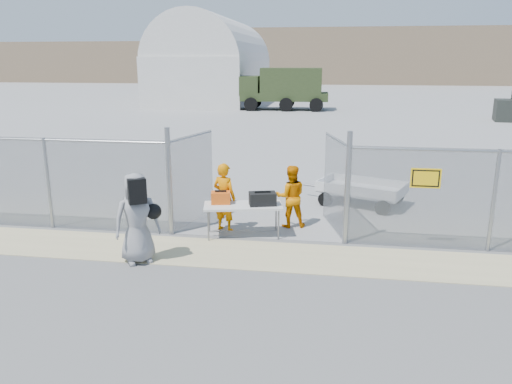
% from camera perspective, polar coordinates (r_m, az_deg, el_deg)
% --- Properties ---
extents(ground, '(160.00, 160.00, 0.00)m').
position_cam_1_polar(ground, '(9.60, -1.86, -9.41)').
color(ground, '#5A5A5A').
extents(tarmac_inside, '(160.00, 80.00, 0.01)m').
position_cam_1_polar(tarmac_inside, '(50.78, 7.07, 10.32)').
color(tarmac_inside, gray).
rests_on(tarmac_inside, ground).
extents(dirt_strip, '(44.00, 1.60, 0.01)m').
position_cam_1_polar(dirt_strip, '(10.51, -0.85, -7.16)').
color(dirt_strip, '#C0B385').
rests_on(dirt_strip, ground).
extents(distant_hills, '(140.00, 6.00, 9.00)m').
position_cam_1_polar(distant_hills, '(86.66, 11.46, 14.96)').
color(distant_hills, '#7F684F').
rests_on(distant_hills, ground).
extents(chain_link_fence, '(40.00, 0.20, 2.20)m').
position_cam_1_polar(chain_link_fence, '(11.10, -0.00, 0.00)').
color(chain_link_fence, gray).
rests_on(chain_link_fence, ground).
extents(quonset_hangar, '(9.00, 18.00, 8.00)m').
position_cam_1_polar(quonset_hangar, '(49.97, -4.79, 14.89)').
color(quonset_hangar, silver).
rests_on(quonset_hangar, ground).
extents(folding_table, '(1.89, 1.09, 0.75)m').
position_cam_1_polar(folding_table, '(11.48, -1.48, -3.26)').
color(folding_table, silver).
rests_on(folding_table, ground).
extents(orange_bag, '(0.48, 0.37, 0.27)m').
position_cam_1_polar(orange_bag, '(11.45, -4.05, -0.65)').
color(orange_bag, '#EA5B14').
rests_on(orange_bag, folding_table).
extents(black_duffel, '(0.67, 0.50, 0.29)m').
position_cam_1_polar(black_duffel, '(11.30, 0.75, -0.78)').
color(black_duffel, black).
rests_on(black_duffel, folding_table).
extents(security_worker_left, '(0.70, 0.59, 1.64)m').
position_cam_1_polar(security_worker_left, '(11.75, -3.64, -0.61)').
color(security_worker_left, orange).
rests_on(security_worker_left, ground).
extents(security_worker_right, '(0.84, 0.71, 1.52)m').
position_cam_1_polar(security_worker_right, '(12.04, 3.99, -0.51)').
color(security_worker_right, orange).
rests_on(security_worker_right, ground).
extents(visitor, '(1.07, 0.97, 1.83)m').
position_cam_1_polar(visitor, '(10.14, -13.45, -2.95)').
color(visitor, gray).
rests_on(visitor, ground).
extents(utility_trailer, '(3.33, 2.53, 0.72)m').
position_cam_1_polar(utility_trailer, '(14.24, 11.97, -0.05)').
color(utility_trailer, silver).
rests_on(utility_trailer, ground).
extents(military_truck, '(7.05, 2.81, 3.32)m').
position_cam_1_polar(military_truck, '(41.03, 3.29, 11.66)').
color(military_truck, '#2D3C1D').
rests_on(military_truck, ground).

